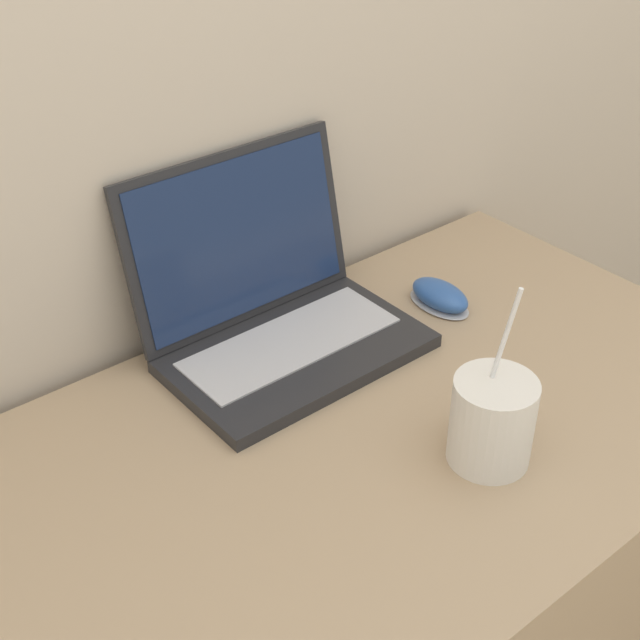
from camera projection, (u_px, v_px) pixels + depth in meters
desk at (367, 615)px, 1.37m from camera, size 1.12×0.66×0.77m
laptop at (273, 306)px, 1.27m from camera, size 0.36×0.28×0.26m
drink_cup at (492, 420)px, 1.07m from camera, size 0.10×0.10×0.24m
computer_mouse at (440, 296)px, 1.38m from camera, size 0.06×0.11×0.04m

